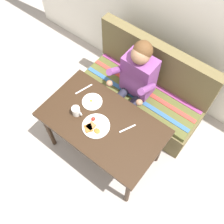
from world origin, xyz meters
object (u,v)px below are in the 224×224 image
(person, at_px, (135,80))
(fork, at_px, (127,129))
(table, at_px, (103,126))
(coffee_mug, at_px, (76,111))
(plate_eggs, at_px, (92,102))
(knife, at_px, (84,89))
(couch, at_px, (144,94))
(plate_breakfast, at_px, (95,126))

(person, xyz_separation_m, fork, (0.27, -0.50, -0.01))
(table, relative_size, coffee_mug, 10.17)
(person, xyz_separation_m, plate_eggs, (-0.18, -0.48, -0.00))
(knife, bearing_deg, table, -8.39)
(couch, bearing_deg, fork, -71.10)
(person, height_order, knife, person)
(plate_breakfast, height_order, coffee_mug, coffee_mug)
(coffee_mug, height_order, knife, coffee_mug)
(plate_eggs, relative_size, knife, 1.01)
(plate_eggs, height_order, fork, plate_eggs)
(table, distance_m, couch, 0.83)
(person, xyz_separation_m, plate_breakfast, (0.02, -0.67, 0.00))
(knife, bearing_deg, coffee_mug, -45.83)
(plate_breakfast, bearing_deg, couch, 88.45)
(person, bearing_deg, fork, -61.41)
(couch, xyz_separation_m, coffee_mug, (-0.25, -0.84, 0.45))
(knife, bearing_deg, fork, 8.23)
(couch, distance_m, coffee_mug, 0.99)
(couch, relative_size, plate_eggs, 7.12)
(plate_breakfast, relative_size, coffee_mug, 2.24)
(fork, xyz_separation_m, knife, (-0.62, 0.09, 0.00))
(table, distance_m, knife, 0.44)
(plate_eggs, height_order, knife, plate_eggs)
(plate_eggs, xyz_separation_m, knife, (-0.17, 0.07, -0.01))
(person, relative_size, plate_eggs, 5.99)
(plate_eggs, bearing_deg, plate_breakfast, -44.17)
(table, relative_size, couch, 0.83)
(couch, bearing_deg, coffee_mug, -106.74)
(plate_eggs, bearing_deg, person, 69.13)
(couch, relative_size, coffee_mug, 12.20)
(person, relative_size, knife, 6.06)
(person, distance_m, knife, 0.54)
(person, height_order, plate_breakfast, person)
(coffee_mug, bearing_deg, plate_breakfast, 0.07)
(table, relative_size, fork, 7.06)
(table, height_order, coffee_mug, coffee_mug)
(couch, height_order, fork, couch)
(plate_eggs, bearing_deg, couch, 71.12)
(plate_breakfast, bearing_deg, person, 91.55)
(table, bearing_deg, knife, 155.26)
(person, distance_m, plate_eggs, 0.51)
(fork, distance_m, knife, 0.63)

